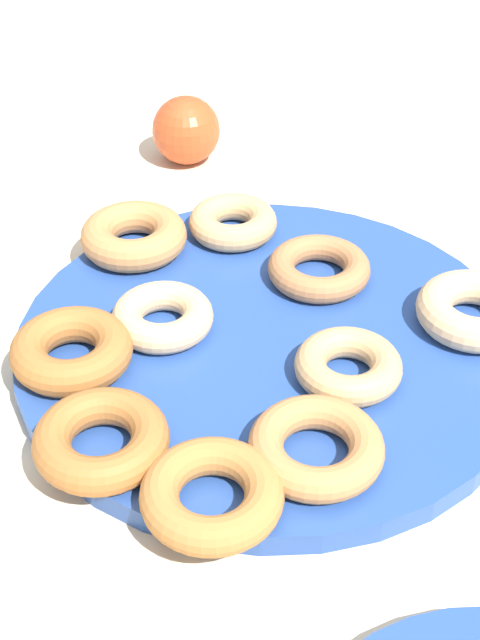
% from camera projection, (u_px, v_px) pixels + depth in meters
% --- Properties ---
extents(ground_plane, '(2.40, 2.40, 0.00)m').
position_uv_depth(ground_plane, '(268.00, 352.00, 0.71)').
color(ground_plane, beige).
extents(donut_plate, '(0.39, 0.39, 0.02)m').
position_uv_depth(donut_plate, '(269.00, 343.00, 0.71)').
color(donut_plate, '#284C9E').
rests_on(donut_plate, ground_plane).
extents(donut_0, '(0.13, 0.13, 0.03)m').
position_uv_depth(donut_0, '(474.00, 310.00, 0.70)').
color(donut_0, '#EABC84').
rests_on(donut_0, donut_plate).
extents(donut_1, '(0.11, 0.11, 0.02)m').
position_uv_depth(donut_1, '(348.00, 366.00, 0.65)').
color(donut_1, tan).
rests_on(donut_1, donut_plate).
extents(donut_2, '(0.10, 0.10, 0.02)m').
position_uv_depth(donut_2, '(163.00, 317.00, 0.70)').
color(donut_2, '#EABC84').
rests_on(donut_2, donut_plate).
extents(donut_3, '(0.12, 0.12, 0.03)m').
position_uv_depth(donut_3, '(101.00, 440.00, 0.59)').
color(donut_3, '#AD6B33').
rests_on(donut_3, donut_plate).
extents(donut_4, '(0.11, 0.11, 0.02)m').
position_uv_depth(donut_4, '(233.00, 222.00, 0.81)').
color(donut_4, tan).
rests_on(donut_4, donut_plate).
extents(donut_5, '(0.09, 0.09, 0.02)m').
position_uv_depth(donut_5, '(319.00, 268.00, 0.75)').
color(donut_5, '#B27547').
rests_on(donut_5, donut_plate).
extents(donut_6, '(0.12, 0.12, 0.03)m').
position_uv_depth(donut_6, '(72.00, 350.00, 0.66)').
color(donut_6, '#AD6B33').
rests_on(donut_6, donut_plate).
extents(donut_7, '(0.12, 0.12, 0.02)m').
position_uv_depth(donut_7, '(316.00, 447.00, 0.59)').
color(donut_7, '#C6844C').
rests_on(donut_7, donut_plate).
extents(donut_8, '(0.12, 0.12, 0.03)m').
position_uv_depth(donut_8, '(134.00, 236.00, 0.78)').
color(donut_8, '#C6844C').
rests_on(donut_8, donut_plate).
extents(donut_9, '(0.13, 0.13, 0.02)m').
position_uv_depth(donut_9, '(212.00, 495.00, 0.56)').
color(donut_9, '#BC7A3D').
rests_on(donut_9, donut_plate).
extents(apple, '(0.07, 0.07, 0.07)m').
position_uv_depth(apple, '(186.00, 130.00, 0.94)').
color(apple, '#CC4C23').
rests_on(apple, ground_plane).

